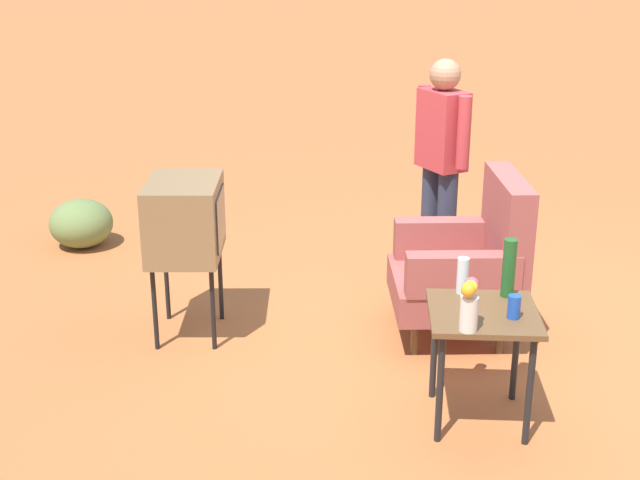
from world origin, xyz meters
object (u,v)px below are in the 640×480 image
object	(u,v)px
side_table	(482,328)
bottle_wine_green	(509,268)
bottle_short_clear	(463,276)
tv_on_stand	(185,220)
soda_can_blue	(514,307)
armchair	(469,263)
person_standing	(441,157)
flower_vase	(469,303)

from	to	relation	value
side_table	bottle_wine_green	bearing A→B (deg)	144.29
bottle_short_clear	tv_on_stand	bearing A→B (deg)	-113.27
soda_can_blue	tv_on_stand	bearing A→B (deg)	-118.32
armchair	tv_on_stand	size ratio (longest dim) A/B	1.03
tv_on_stand	person_standing	xyz separation A→B (m)	(-1.04, 1.65, 0.16)
tv_on_stand	person_standing	distance (m)	1.96
person_standing	bottle_wine_green	distance (m)	1.79
armchair	tv_on_stand	distance (m)	1.81
person_standing	bottle_short_clear	distance (m)	1.76
soda_can_blue	flower_vase	size ratio (longest dim) A/B	0.46
person_standing	bottle_wine_green	size ratio (longest dim) A/B	5.12
armchair	soda_can_blue	xyz separation A→B (m)	(1.11, 0.10, 0.20)
person_standing	flower_vase	world-z (taller)	person_standing
person_standing	tv_on_stand	bearing A→B (deg)	-57.89
tv_on_stand	bottle_short_clear	size ratio (longest dim) A/B	5.15
armchair	flower_vase	size ratio (longest dim) A/B	4.00
armchair	soda_can_blue	size ratio (longest dim) A/B	8.69
soda_can_blue	bottle_wine_green	bearing A→B (deg)	178.45
soda_can_blue	flower_vase	world-z (taller)	flower_vase
side_table	soda_can_blue	xyz separation A→B (m)	(0.07, 0.14, 0.16)
armchair	bottle_wine_green	bearing A→B (deg)	7.31
side_table	flower_vase	world-z (taller)	flower_vase
bottle_short_clear	soda_can_blue	world-z (taller)	bottle_short_clear
bottle_wine_green	soda_can_blue	bearing A→B (deg)	-1.55
armchair	bottle_short_clear	world-z (taller)	armchair
armchair	tv_on_stand	xyz separation A→B (m)	(0.09, -1.78, 0.28)
person_standing	armchair	bearing A→B (deg)	7.86
side_table	tv_on_stand	bearing A→B (deg)	-118.34
person_standing	soda_can_blue	size ratio (longest dim) A/B	13.44
bottle_short_clear	soda_can_blue	size ratio (longest dim) A/B	1.64
flower_vase	armchair	bearing A→B (deg)	173.41
side_table	person_standing	xyz separation A→B (m)	(-1.98, -0.09, 0.40)
bottle_wine_green	tv_on_stand	bearing A→B (deg)	-111.28
armchair	person_standing	world-z (taller)	person_standing
person_standing	soda_can_blue	distance (m)	2.08
armchair	flower_vase	xyz separation A→B (m)	(1.27, -0.15, 0.29)
person_standing	bottle_short_clear	size ratio (longest dim) A/B	8.20
bottle_short_clear	flower_vase	world-z (taller)	flower_vase
tv_on_stand	person_standing	world-z (taller)	person_standing
armchair	bottle_short_clear	distance (m)	0.85
side_table	soda_can_blue	distance (m)	0.22
armchair	tv_on_stand	bearing A→B (deg)	-87.06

